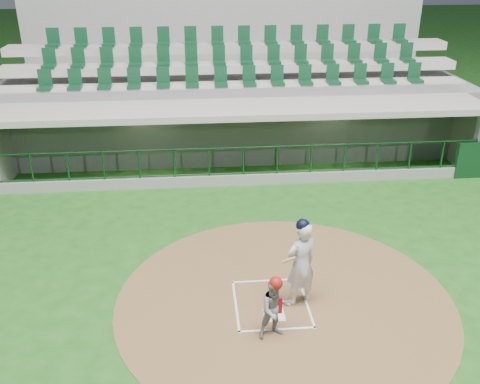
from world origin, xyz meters
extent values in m
plane|color=#1A4D16|center=(0.00, 0.00, 0.00)|extent=(120.00, 120.00, 0.00)
cylinder|color=brown|center=(0.30, -0.20, 0.01)|extent=(7.20, 7.20, 0.01)
cube|color=white|center=(0.00, -0.70, 0.02)|extent=(0.43, 0.43, 0.02)
cube|color=white|center=(-0.75, -0.30, 0.02)|extent=(0.05, 1.80, 0.01)
cube|color=silver|center=(0.75, -0.30, 0.02)|extent=(0.05, 1.80, 0.01)
cube|color=white|center=(0.00, 0.55, 0.02)|extent=(1.55, 0.05, 0.01)
cube|color=white|center=(0.00, -1.15, 0.02)|extent=(1.55, 0.05, 0.01)
cube|color=slate|center=(0.00, 7.50, -0.55)|extent=(15.00, 3.00, 0.10)
cube|color=slate|center=(0.00, 9.10, 0.85)|extent=(15.00, 0.20, 2.70)
cube|color=#A09B8E|center=(0.00, 8.98, 1.10)|extent=(13.50, 0.04, 0.90)
cube|color=slate|center=(-7.50, 7.50, 0.85)|extent=(0.20, 3.00, 2.70)
cube|color=gray|center=(7.50, 7.50, 0.85)|extent=(0.20, 3.00, 2.70)
cube|color=#9C968D|center=(0.00, 7.25, 2.30)|extent=(15.40, 3.50, 0.20)
cube|color=gray|center=(0.00, 5.95, 0.15)|extent=(15.00, 0.15, 0.40)
cube|color=black|center=(0.00, 5.95, 1.73)|extent=(15.00, 0.01, 0.95)
cube|color=brown|center=(0.00, 8.55, -0.28)|extent=(12.75, 0.40, 0.45)
cube|color=white|center=(-3.00, 7.50, 2.17)|extent=(1.30, 0.35, 0.04)
cube|color=white|center=(3.00, 7.50, 2.17)|extent=(1.30, 0.35, 0.04)
imported|color=#A51811|center=(-6.06, 8.41, 0.36)|extent=(1.16, 0.73, 1.71)
imported|color=#9F1511|center=(-1.21, 8.43, 0.36)|extent=(1.09, 0.71, 1.72)
imported|color=#AA1512|center=(1.68, 8.14, 0.41)|extent=(1.01, 0.79, 1.82)
imported|color=#9D1211|center=(5.10, 8.33, 0.31)|extent=(1.55, 0.69, 1.62)
cube|color=slate|center=(0.00, 10.75, 1.15)|extent=(17.00, 6.50, 2.50)
cube|color=#AFAB9E|center=(0.00, 9.25, 2.30)|extent=(16.60, 0.95, 0.30)
cube|color=#A7A197|center=(0.00, 10.20, 2.85)|extent=(16.60, 0.95, 0.30)
cube|color=#9B968C|center=(0.00, 11.15, 3.40)|extent=(16.60, 0.95, 0.30)
cube|color=gray|center=(0.00, 14.10, 2.53)|extent=(17.00, 0.25, 5.05)
imported|color=silver|center=(0.59, -0.29, 0.96)|extent=(0.82, 0.69, 1.90)
sphere|color=black|center=(0.59, -0.29, 1.85)|extent=(0.28, 0.28, 0.28)
cylinder|color=#AE7F4F|center=(0.34, -0.54, 1.25)|extent=(0.58, 0.79, 0.39)
imported|color=gray|center=(-0.09, -1.30, 0.64)|extent=(0.71, 0.61, 1.26)
sphere|color=#A11511|center=(-0.09, -1.30, 1.22)|extent=(0.26, 0.26, 0.26)
cube|color=#AD121F|center=(-0.09, -1.15, 0.62)|extent=(0.32, 0.10, 0.35)
camera|label=1|loc=(-1.48, -9.48, 6.91)|focal=40.00mm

